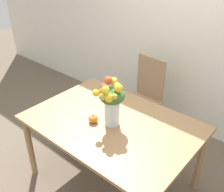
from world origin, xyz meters
name	(u,v)px	position (x,y,z in m)	size (l,w,h in m)	color
ground_plane	(112,180)	(0.00, 0.00, 0.00)	(12.00, 12.00, 0.00)	brown
wall_back	(192,24)	(0.00, 1.40, 1.35)	(8.00, 0.06, 2.70)	silver
dining_table	(112,129)	(0.00, 0.00, 0.67)	(1.52, 1.05, 0.75)	#9E754C
flower_vase	(111,102)	(0.02, -0.03, 0.98)	(0.23, 0.25, 0.44)	silver
pumpkin	(93,119)	(-0.12, -0.12, 0.79)	(0.09, 0.09, 0.08)	orange
dining_chair_near_window	(143,97)	(-0.26, 0.88, 0.51)	(0.46, 0.46, 1.00)	#9E7A56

